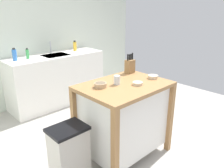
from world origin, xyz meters
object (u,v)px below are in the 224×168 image
object	(u,v)px
bowl_ceramic_small	(100,85)
bowl_stoneware_deep	(138,83)
kitchen_island	(124,116)
sink_faucet	(50,48)
drinking_cup	(117,80)
bottle_hand_soap	(27,54)
bowl_ceramic_wide	(153,77)
bottle_dish_soap	(75,46)
trash_bin	(69,155)
knife_block	(130,66)
bottle_spray_cleaner	(14,55)

from	to	relation	value
bowl_ceramic_small	bowl_stoneware_deep	bearing A→B (deg)	-32.67
kitchen_island	sink_faucet	bearing A→B (deg)	83.56
kitchen_island	sink_faucet	world-z (taller)	sink_faucet
drinking_cup	sink_faucet	xyz separation A→B (m)	(0.30, 2.00, 0.06)
bowl_stoneware_deep	bottle_hand_soap	bearing A→B (deg)	99.11
bowl_ceramic_wide	bottle_dish_soap	world-z (taller)	bottle_dish_soap
bowl_ceramic_wide	bottle_dish_soap	bearing A→B (deg)	81.70
kitchen_island	bowl_ceramic_small	xyz separation A→B (m)	(-0.26, 0.11, 0.42)
trash_bin	bowl_stoneware_deep	bearing A→B (deg)	-10.95
sink_faucet	bowl_ceramic_wide	bearing A→B (deg)	-85.48
knife_block	trash_bin	xyz separation A→B (m)	(-1.10, -0.22, -0.68)
bowl_ceramic_wide	bottle_dish_soap	xyz separation A→B (m)	(0.30, 2.06, 0.07)
bowl_ceramic_wide	kitchen_island	bearing A→B (deg)	167.54
kitchen_island	bowl_stoneware_deep	xyz separation A→B (m)	(0.09, -0.12, 0.42)
sink_faucet	bottle_dish_soap	world-z (taller)	sink_faucet
knife_block	bowl_ceramic_wide	size ratio (longest dim) A/B	2.11
drinking_cup	bowl_ceramic_small	bearing A→B (deg)	163.45
kitchen_island	drinking_cup	size ratio (longest dim) A/B	9.72
bottle_spray_cleaner	knife_block	bearing A→B (deg)	-63.97
trash_bin	sink_faucet	size ratio (longest dim) A/B	2.86
bowl_stoneware_deep	bottle_dish_soap	bearing A→B (deg)	73.66
bowl_ceramic_small	trash_bin	xyz separation A→B (m)	(-0.48, -0.06, -0.61)
bowl_ceramic_small	bottle_spray_cleaner	distance (m)	1.85
kitchen_island	trash_bin	xyz separation A→B (m)	(-0.73, 0.04, -0.19)
bowl_ceramic_small	knife_block	bearing A→B (deg)	13.77
sink_faucet	knife_block	bearing A→B (deg)	-85.49
bowl_ceramic_small	bowl_stoneware_deep	xyz separation A→B (m)	(0.35, -0.22, -0.01)
bottle_spray_cleaner	bowl_stoneware_deep	bearing A→B (deg)	-75.35
kitchen_island	bowl_ceramic_small	world-z (taller)	bowl_ceramic_small
bowl_ceramic_small	bottle_spray_cleaner	bearing A→B (deg)	95.97
trash_bin	bottle_spray_cleaner	bearing A→B (deg)	81.52
bowl_ceramic_small	bottle_hand_soap	world-z (taller)	bottle_hand_soap
bowl_stoneware_deep	drinking_cup	world-z (taller)	drinking_cup
bowl_stoneware_deep	drinking_cup	bearing A→B (deg)	133.46
drinking_cup	trash_bin	size ratio (longest dim) A/B	0.16
sink_faucet	bottle_spray_cleaner	world-z (taller)	sink_faucet
drinking_cup	sink_faucet	world-z (taller)	sink_faucet
knife_block	bowl_stoneware_deep	world-z (taller)	knife_block
bowl_stoneware_deep	trash_bin	world-z (taller)	bowl_stoneware_deep
kitchen_island	trash_bin	distance (m)	0.76
bowl_stoneware_deep	bottle_dish_soap	size ratio (longest dim) A/B	0.58
drinking_cup	bottle_spray_cleaner	world-z (taller)	bottle_spray_cleaner
bowl_ceramic_wide	sink_faucet	size ratio (longest dim) A/B	0.55
bowl_stoneware_deep	trash_bin	distance (m)	1.03
kitchen_island	sink_faucet	distance (m)	2.12
bottle_hand_soap	bowl_ceramic_wide	bearing A→B (deg)	-72.48
knife_block	trash_bin	world-z (taller)	knife_block
kitchen_island	drinking_cup	bearing A→B (deg)	143.57
kitchen_island	trash_bin	world-z (taller)	kitchen_island
trash_bin	sink_faucet	bearing A→B (deg)	64.33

